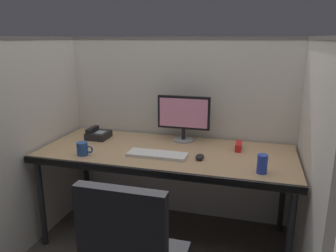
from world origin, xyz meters
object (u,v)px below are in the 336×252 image
(keyboard_main, at_px, (157,155))
(red_stapler, at_px, (239,146))
(computer_mouse, at_px, (200,157))
(soda_can, at_px, (262,164))
(monitor_center, at_px, (184,115))
(desk, at_px, (166,157))
(desk_phone, at_px, (98,134))
(coffee_mug, at_px, (83,149))

(keyboard_main, relative_size, red_stapler, 2.87)
(keyboard_main, relative_size, computer_mouse, 4.48)
(computer_mouse, bearing_deg, soda_can, -18.34)
(keyboard_main, distance_m, soda_can, 0.74)
(monitor_center, distance_m, computer_mouse, 0.48)
(desk, xyz_separation_m, desk_phone, (-0.65, 0.17, 0.08))
(desk, height_order, keyboard_main, keyboard_main)
(coffee_mug, bearing_deg, keyboard_main, 13.13)
(computer_mouse, bearing_deg, red_stapler, 48.40)
(desk_phone, distance_m, red_stapler, 1.17)
(desk, bearing_deg, desk_phone, 165.59)
(soda_can, bearing_deg, red_stapler, 112.07)
(desk, xyz_separation_m, computer_mouse, (0.28, -0.10, 0.07))
(soda_can, distance_m, coffee_mug, 1.25)
(desk, distance_m, desk_phone, 0.67)
(desk, relative_size, red_stapler, 12.67)
(keyboard_main, bearing_deg, red_stapler, 28.27)
(desk_phone, bearing_deg, desk, -14.41)
(computer_mouse, bearing_deg, desk, 160.61)
(soda_can, xyz_separation_m, coffee_mug, (-1.25, -0.00, -0.01))
(monitor_center, height_order, computer_mouse, monitor_center)
(computer_mouse, xyz_separation_m, soda_can, (0.42, -0.14, 0.04))
(keyboard_main, bearing_deg, soda_can, -9.43)
(coffee_mug, distance_m, red_stapler, 1.16)
(soda_can, xyz_separation_m, red_stapler, (-0.17, 0.42, -0.03))
(computer_mouse, distance_m, red_stapler, 0.37)
(monitor_center, bearing_deg, desk_phone, -170.29)
(desk, bearing_deg, coffee_mug, -156.88)
(desk, bearing_deg, monitor_center, 76.48)
(monitor_center, relative_size, desk_phone, 2.26)
(computer_mouse, relative_size, desk_phone, 0.51)
(monitor_center, bearing_deg, desk, -103.52)
(soda_can, distance_m, desk_phone, 1.40)
(desk, distance_m, coffee_mug, 0.61)
(coffee_mug, bearing_deg, monitor_center, 40.00)
(desk, xyz_separation_m, monitor_center, (0.07, 0.29, 0.27))
(computer_mouse, distance_m, coffee_mug, 0.85)
(desk, relative_size, monitor_center, 4.42)
(monitor_center, bearing_deg, soda_can, -39.99)
(coffee_mug, relative_size, red_stapler, 0.84)
(monitor_center, distance_m, soda_can, 0.83)
(keyboard_main, relative_size, coffee_mug, 3.41)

